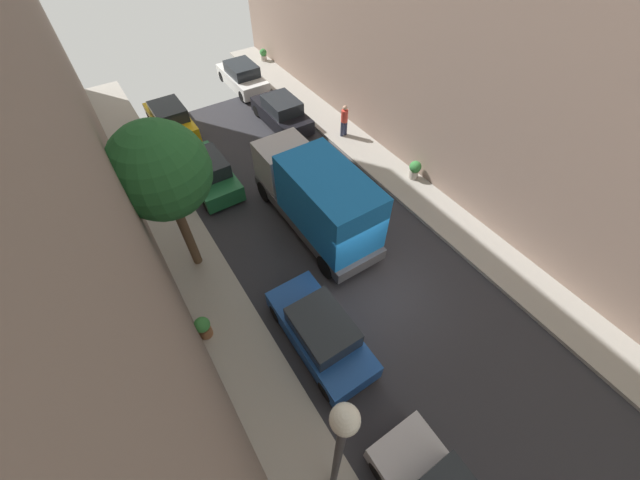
{
  "coord_description": "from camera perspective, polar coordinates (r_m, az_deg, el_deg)",
  "views": [
    {
      "loc": [
        -5.61,
        -4.88,
        11.48
      ],
      "look_at": [
        -0.5,
        2.95,
        0.5
      ],
      "focal_mm": 20.37,
      "sensor_mm": 36.0,
      "label": 1
    }
  ],
  "objects": [
    {
      "name": "parked_car_right_2",
      "position": [
        25.63,
        -12.09,
        23.77
      ],
      "size": [
        1.78,
        4.2,
        1.57
      ],
      "color": "white",
      "rests_on": "ground"
    },
    {
      "name": "potted_plant_0",
      "position": [
        17.95,
        14.67,
        10.74
      ],
      "size": [
        0.56,
        0.56,
        0.92
      ],
      "color": "#B2A899",
      "rests_on": "sidewalk_right"
    },
    {
      "name": "potted_plant_2",
      "position": [
        12.74,
        -17.89,
        -12.89
      ],
      "size": [
        0.52,
        0.52,
        0.91
      ],
      "color": "brown",
      "rests_on": "sidewalk_left"
    },
    {
      "name": "pedestrian",
      "position": [
        20.13,
        3.84,
        18.33
      ],
      "size": [
        0.4,
        0.36,
        1.72
      ],
      "color": "#2D334C",
      "rests_on": "sidewalk_right"
    },
    {
      "name": "potted_plant_4",
      "position": [
        28.89,
        -8.88,
        26.88
      ],
      "size": [
        0.49,
        0.49,
        0.78
      ],
      "color": "#B2A899",
      "rests_on": "sidewalk_right"
    },
    {
      "name": "delivery_truck",
      "position": [
        14.26,
        -0.52,
        6.77
      ],
      "size": [
        2.26,
        6.6,
        3.38
      ],
      "color": "#4C4C51",
      "rests_on": "ground"
    },
    {
      "name": "parked_car_right_1",
      "position": [
        21.5,
        -6.05,
        19.27
      ],
      "size": [
        1.78,
        4.2,
        1.57
      ],
      "color": "black",
      "rests_on": "ground"
    },
    {
      "name": "parked_car_left_1",
      "position": [
        11.99,
        0.11,
        -14.24
      ],
      "size": [
        1.78,
        4.2,
        1.57
      ],
      "color": "#194799",
      "rests_on": "ground"
    },
    {
      "name": "lamp_post",
      "position": [
        7.42,
        3.02,
        -30.05
      ],
      "size": [
        0.44,
        0.44,
        6.24
      ],
      "color": "#333338",
      "rests_on": "sidewalk_left"
    },
    {
      "name": "parked_car_left_3",
      "position": [
        22.32,
        -22.4,
        17.1
      ],
      "size": [
        1.78,
        4.2,
        1.57
      ],
      "color": "gold",
      "rests_on": "ground"
    },
    {
      "name": "sidewalk_right",
      "position": [
        16.32,
        22.4,
        0.45
      ],
      "size": [
        2.0,
        44.0,
        0.15
      ],
      "primitive_type": "cube",
      "color": "#A8A399",
      "rests_on": "ground"
    },
    {
      "name": "parked_car_left_2",
      "position": [
        17.86,
        -17.16,
        10.09
      ],
      "size": [
        1.78,
        4.2,
        1.57
      ],
      "color": "#1E6638",
      "rests_on": "ground"
    },
    {
      "name": "ground",
      "position": [
        13.68,
        8.64,
        -8.41
      ],
      "size": [
        32.0,
        32.0,
        0.0
      ],
      "primitive_type": "plane",
      "color": "#2D2D33"
    },
    {
      "name": "street_tree_0",
      "position": [
        12.02,
        -23.75,
        9.77
      ],
      "size": [
        3.05,
        3.05,
        5.96
      ],
      "color": "brown",
      "rests_on": "sidewalk_left"
    },
    {
      "name": "sidewalk_left",
      "position": [
        12.42,
        -10.57,
        -18.94
      ],
      "size": [
        2.0,
        44.0,
        0.15
      ],
      "primitive_type": "cube",
      "color": "#A8A399",
      "rests_on": "ground"
    }
  ]
}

